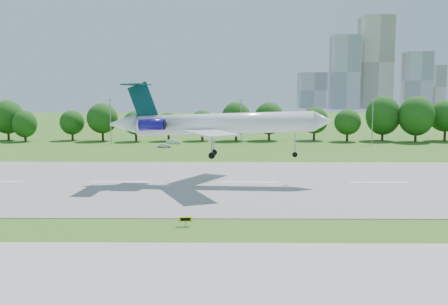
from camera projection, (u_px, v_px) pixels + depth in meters
runway at (379, 183)px, 77.04m from camera, size 400.00×45.00×0.08m
tree_line at (310, 120)px, 142.84m from camera, size 288.40×8.40×10.40m
light_poles at (307, 121)px, 132.91m from camera, size 175.90×0.25×12.19m
skyline at (370, 74)px, 435.37m from camera, size 127.00×52.00×80.00m
airliner at (213, 123)px, 76.31m from camera, size 34.34×25.02×11.60m
taxi_sign_left at (186, 219)px, 51.95m from camera, size 1.42×0.28×1.00m
service_vehicle_a at (174, 142)px, 136.02m from camera, size 4.05×1.80×1.29m
service_vehicle_b at (164, 145)px, 126.73m from camera, size 3.59×1.51×1.21m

